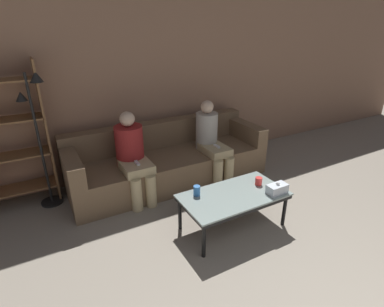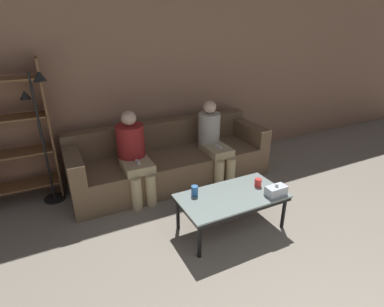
{
  "view_description": "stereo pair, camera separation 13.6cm",
  "coord_description": "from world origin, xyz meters",
  "px_view_note": "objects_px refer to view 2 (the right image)",
  "views": [
    {
      "loc": [
        -1.55,
        0.15,
        2.06
      ],
      "look_at": [
        0.0,
        2.94,
        0.66
      ],
      "focal_mm": 28.0,
      "sensor_mm": 36.0,
      "label": 1
    },
    {
      "loc": [
        -1.43,
        0.08,
        2.06
      ],
      "look_at": [
        0.0,
        2.94,
        0.66
      ],
      "focal_mm": 28.0,
      "sensor_mm": 36.0,
      "label": 2
    }
  ],
  "objects_px": {
    "standing_lamp": "(41,126)",
    "couch": "(170,160)",
    "coffee_table": "(232,198)",
    "seated_person_mid_left": "(213,140)",
    "cup_near_right": "(258,182)",
    "seated_person_left_end": "(134,153)",
    "cup_near_left": "(195,191)",
    "tissue_box": "(276,191)"
  },
  "relations": [
    {
      "from": "standing_lamp",
      "to": "couch",
      "type": "bearing_deg",
      "value": -5.87
    },
    {
      "from": "coffee_table",
      "to": "standing_lamp",
      "type": "relative_size",
      "value": 0.7
    },
    {
      "from": "standing_lamp",
      "to": "seated_person_mid_left",
      "type": "xyz_separation_m",
      "value": [
        2.07,
        -0.38,
        -0.4
      ]
    },
    {
      "from": "cup_near_right",
      "to": "standing_lamp",
      "type": "relative_size",
      "value": 0.05
    },
    {
      "from": "couch",
      "to": "cup_near_right",
      "type": "bearing_deg",
      "value": -68.52
    },
    {
      "from": "seated_person_mid_left",
      "to": "couch",
      "type": "bearing_deg",
      "value": 158.52
    },
    {
      "from": "cup_near_right",
      "to": "standing_lamp",
      "type": "xyz_separation_m",
      "value": [
        -2.02,
        1.45,
        0.53
      ]
    },
    {
      "from": "cup_near_right",
      "to": "seated_person_left_end",
      "type": "bearing_deg",
      "value": 134.3
    },
    {
      "from": "coffee_table",
      "to": "cup_near_left",
      "type": "relative_size",
      "value": 10.44
    },
    {
      "from": "tissue_box",
      "to": "seated_person_left_end",
      "type": "xyz_separation_m",
      "value": [
        -1.12,
        1.33,
        0.13
      ]
    },
    {
      "from": "couch",
      "to": "cup_near_right",
      "type": "xyz_separation_m",
      "value": [
        0.51,
        -1.3,
        0.16
      ]
    },
    {
      "from": "cup_near_right",
      "to": "seated_person_mid_left",
      "type": "relative_size",
      "value": 0.08
    },
    {
      "from": "cup_near_left",
      "to": "cup_near_right",
      "type": "distance_m",
      "value": 0.72
    },
    {
      "from": "standing_lamp",
      "to": "seated_person_mid_left",
      "type": "bearing_deg",
      "value": -10.28
    },
    {
      "from": "coffee_table",
      "to": "cup_near_right",
      "type": "bearing_deg",
      "value": 5.37
    },
    {
      "from": "tissue_box",
      "to": "seated_person_left_end",
      "type": "height_order",
      "value": "seated_person_left_end"
    },
    {
      "from": "cup_near_right",
      "to": "coffee_table",
      "type": "bearing_deg",
      "value": -174.63
    },
    {
      "from": "coffee_table",
      "to": "seated_person_left_end",
      "type": "relative_size",
      "value": 1.02
    },
    {
      "from": "couch",
      "to": "coffee_table",
      "type": "height_order",
      "value": "couch"
    },
    {
      "from": "couch",
      "to": "cup_near_left",
      "type": "relative_size",
      "value": 25.1
    },
    {
      "from": "coffee_table",
      "to": "seated_person_left_end",
      "type": "xyz_separation_m",
      "value": [
        -0.71,
        1.13,
        0.22
      ]
    },
    {
      "from": "standing_lamp",
      "to": "seated_person_left_end",
      "type": "bearing_deg",
      "value": -20.4
    },
    {
      "from": "couch",
      "to": "tissue_box",
      "type": "height_order",
      "value": "couch"
    },
    {
      "from": "coffee_table",
      "to": "tissue_box",
      "type": "distance_m",
      "value": 0.47
    },
    {
      "from": "couch",
      "to": "seated_person_left_end",
      "type": "relative_size",
      "value": 2.46
    },
    {
      "from": "tissue_box",
      "to": "seated_person_left_end",
      "type": "relative_size",
      "value": 0.2
    },
    {
      "from": "cup_near_left",
      "to": "seated_person_mid_left",
      "type": "xyz_separation_m",
      "value": [
        0.76,
        0.94,
        0.12
      ]
    },
    {
      "from": "cup_near_left",
      "to": "standing_lamp",
      "type": "height_order",
      "value": "standing_lamp"
    },
    {
      "from": "couch",
      "to": "cup_near_left",
      "type": "xyz_separation_m",
      "value": [
        -0.2,
        -1.16,
        0.17
      ]
    },
    {
      "from": "tissue_box",
      "to": "cup_near_left",
      "type": "bearing_deg",
      "value": 153.95
    },
    {
      "from": "coffee_table",
      "to": "cup_near_right",
      "type": "relative_size",
      "value": 12.91
    },
    {
      "from": "cup_near_right",
      "to": "tissue_box",
      "type": "xyz_separation_m",
      "value": [
        0.05,
        -0.23,
        0.01
      ]
    },
    {
      "from": "cup_near_left",
      "to": "seated_person_mid_left",
      "type": "distance_m",
      "value": 1.21
    },
    {
      "from": "tissue_box",
      "to": "standing_lamp",
      "type": "height_order",
      "value": "standing_lamp"
    },
    {
      "from": "standing_lamp",
      "to": "seated_person_mid_left",
      "type": "distance_m",
      "value": 2.15
    },
    {
      "from": "seated_person_left_end",
      "to": "couch",
      "type": "bearing_deg",
      "value": 19.53
    },
    {
      "from": "cup_near_right",
      "to": "cup_near_left",
      "type": "bearing_deg",
      "value": 168.97
    },
    {
      "from": "cup_near_right",
      "to": "tissue_box",
      "type": "height_order",
      "value": "tissue_box"
    },
    {
      "from": "tissue_box",
      "to": "coffee_table",
      "type": "bearing_deg",
      "value": 154.17
    },
    {
      "from": "seated_person_left_end",
      "to": "coffee_table",
      "type": "bearing_deg",
      "value": -57.94
    },
    {
      "from": "seated_person_mid_left",
      "to": "standing_lamp",
      "type": "bearing_deg",
      "value": 169.72
    },
    {
      "from": "cup_near_right",
      "to": "tissue_box",
      "type": "distance_m",
      "value": 0.24
    }
  ]
}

